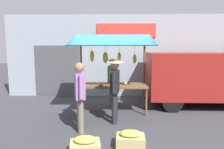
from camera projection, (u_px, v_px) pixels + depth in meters
ground_plane at (112, 111)px, 6.63m from camera, size 40.00×40.00×0.00m
street_backdrop at (113, 56)px, 8.59m from camera, size 9.00×0.30×3.40m
market_stall at (112, 64)px, 6.46m from camera, size 2.50×1.46×2.50m
vendor_with_sunhat at (112, 78)px, 7.25m from camera, size 0.44×0.70×1.69m
shopper_in_striped_shirt at (81, 92)px, 5.55m from camera, size 0.31×0.65×1.52m
shopper_with_ponytail at (115, 86)px, 5.55m from camera, size 0.44×0.72×1.71m
shopper_in_grey_tee at (80, 92)px, 4.94m from camera, size 0.35×0.70×1.71m
parked_van at (206, 74)px, 7.20m from camera, size 4.42×1.89×1.88m
produce_crate_near at (131, 139)px, 4.25m from camera, size 0.61×0.44×0.35m
produce_crate_side at (85, 147)px, 3.89m from camera, size 0.63×0.50×0.39m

